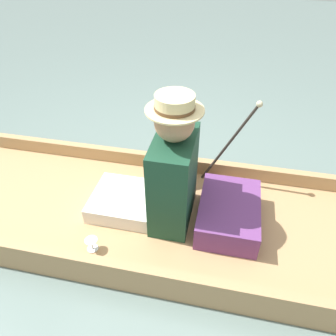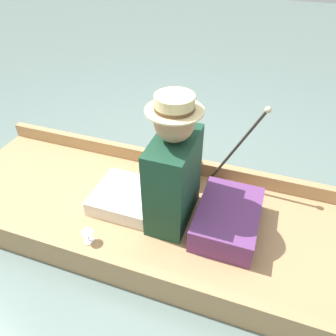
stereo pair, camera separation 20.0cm
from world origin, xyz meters
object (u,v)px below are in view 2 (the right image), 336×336
Objects in this scene: seated_person at (164,175)px; teddy_bear at (187,158)px; walking_cane at (242,141)px; wine_glass at (88,235)px.

teddy_bear is at bearing 4.57° from seated_person.
seated_person reaches higher than teddy_bear.
walking_cane is (0.03, -0.37, 0.22)m from teddy_bear.
seated_person is at bearing 175.29° from teddy_bear.
wine_glass is at bearing 146.61° from seated_person.
teddy_bear is 0.43m from walking_cane.
seated_person is 10.65× the size of wine_glass.
seated_person is at bearing -42.67° from wine_glass.
teddy_bear is (0.40, -0.03, -0.14)m from seated_person.
seated_person reaches higher than walking_cane.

